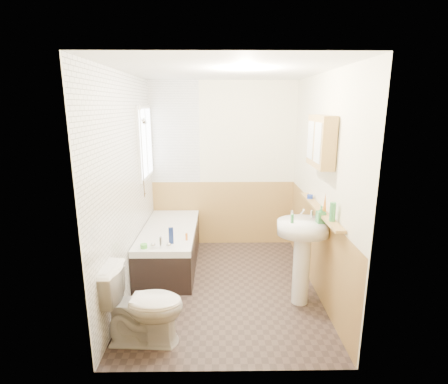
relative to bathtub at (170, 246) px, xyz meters
The scene contains 26 objects.
floor 0.98m from the bathtub, 38.62° to the right, with size 2.80×2.80×0.00m, color #312622.
ceiling 2.40m from the bathtub, 38.62° to the right, with size 2.80×2.80×0.00m, color white.
wall_back 1.46m from the bathtub, 48.56° to the left, with size 2.20×0.02×2.50m, color #F6F0CB.
wall_front 2.33m from the bathtub, 69.89° to the right, with size 2.20×0.02×2.50m, color #F6F0CB.
wall_left 1.19m from the bathtub, 123.08° to the right, with size 0.02×2.80×2.50m, color #F6F0CB.
wall_right 2.16m from the bathtub, 17.59° to the right, with size 0.02×2.80×2.50m, color #F6F0CB.
wainscot_right 1.92m from the bathtub, 17.79° to the right, with size 0.01×2.80×1.00m, color #B38B49.
wainscot_front 2.11m from the bathtub, 69.68° to the right, with size 2.20×0.01×1.00m, color #B38B49.
wainscot_back 1.11m from the bathtub, 47.79° to the left, with size 2.20×0.01×1.00m, color #B38B49.
tile_cladding_left 1.18m from the bathtub, 121.54° to the right, with size 0.01×2.80×2.50m, color white.
tile_return_back 1.67m from the bathtub, 89.64° to the left, with size 0.75×0.01×1.50m, color white.
window 1.45m from the bathtub, 132.22° to the left, with size 0.03×0.79×0.99m.
bathtub is the anchor object (origin of this frame).
shower_riser 1.41m from the bathtub, behind, with size 0.10×0.08×1.18m.
toilet 1.59m from the bathtub, 91.09° to the right, with size 0.42×0.76×0.74m, color white.
sink 1.87m from the bathtub, 30.93° to the right, with size 0.56×0.45×1.08m.
pine_shelf 2.08m from the bathtub, 24.19° to the right, with size 0.10×1.41×0.03m, color #B38B49.
medicine_cabinet 2.42m from the bathtub, 23.86° to the right, with size 0.15×0.60×0.54m.
foam_can 2.32m from the bathtub, 34.75° to the right, with size 0.06×0.06×0.19m, color #388447.
green_bottle 2.20m from the bathtub, 28.78° to the right, with size 0.04×0.04×0.22m, color orange.
black_jar 1.98m from the bathtub, 12.18° to the right, with size 0.07×0.07×0.05m, color #19339E.
soap_bottle 2.12m from the bathtub, 30.23° to the right, with size 0.08×0.18×0.08m, color #388447.
clear_bottle 1.89m from the bathtub, 35.11° to the right, with size 0.03×0.03×0.09m, color #388447.
blue_gel 0.67m from the bathtub, 79.64° to the right, with size 0.05×0.03×0.20m, color navy.
cream_jar 0.77m from the bathtub, 105.98° to the right, with size 0.08×0.08×0.05m, color #59C647.
orange_bottle 0.61m from the bathtub, 58.59° to the right, with size 0.03×0.03×0.09m, color orange.
Camera 1 is at (-0.05, -3.86, 2.15)m, focal length 28.00 mm.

